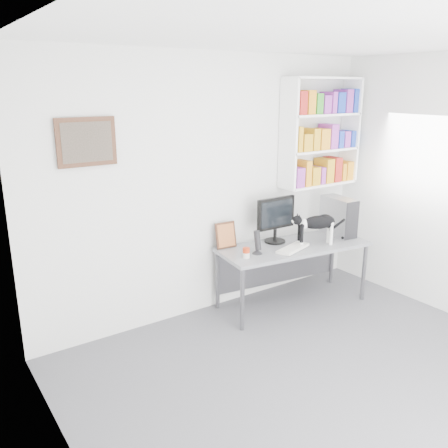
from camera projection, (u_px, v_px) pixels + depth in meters
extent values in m
cube|color=#505055|center=(352.00, 397.00, 3.73)|extent=(4.00, 4.00, 0.01)
cube|color=white|center=(384.00, 31.00, 2.98)|extent=(4.00, 4.00, 0.01)
cube|color=silver|center=(212.00, 187.00, 4.94)|extent=(4.00, 0.01, 2.70)
cube|color=silver|center=(90.00, 305.00, 2.27)|extent=(0.01, 4.00, 2.70)
cube|color=white|center=(321.00, 133.00, 5.44)|extent=(1.03, 0.28, 1.24)
cube|color=#4E2D19|center=(87.00, 142.00, 4.06)|extent=(0.52, 0.04, 0.42)
cube|color=slate|center=(292.00, 275.00, 5.26)|extent=(1.74, 0.86, 0.70)
cube|color=black|center=(275.00, 220.00, 5.19)|extent=(0.49, 0.24, 0.52)
cube|color=silver|center=(293.00, 248.00, 5.01)|extent=(0.46, 0.28, 0.03)
cube|color=#B1B2B6|center=(338.00, 216.00, 5.47)|extent=(0.24, 0.46, 0.44)
cylinder|color=black|center=(257.00, 242.00, 4.86)|extent=(0.14, 0.14, 0.26)
cube|color=#4E2D19|center=(226.00, 235.00, 5.04)|extent=(0.24, 0.11, 0.29)
cylinder|color=#B32D0F|center=(246.00, 253.00, 4.76)|extent=(0.08, 0.08, 0.11)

